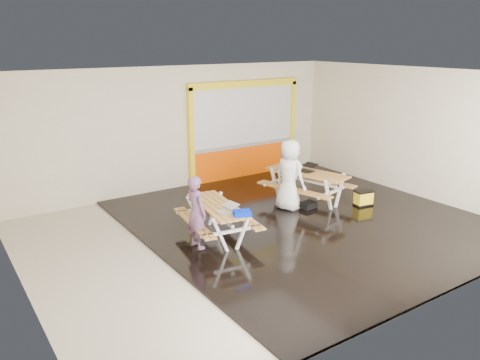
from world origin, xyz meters
TOP-DOWN VIEW (x-y plane):
  - room at (0.00, 0.00)m, footprint 10.02×8.02m
  - deck at (1.25, 0.00)m, footprint 7.50×7.98m
  - kiosk at (2.20, 3.93)m, footprint 3.88×0.16m
  - picnic_table_left at (-1.05, 0.20)m, footprint 1.61×2.15m
  - picnic_table_right at (2.14, 0.94)m, footprint 1.98×2.48m
  - person_left at (-1.69, -0.03)m, footprint 0.40×0.58m
  - person_right at (1.43, 0.80)m, footprint 0.73×0.98m
  - laptop_left at (-1.11, -0.28)m, footprint 0.42×0.38m
  - laptop_right at (2.19, 1.00)m, footprint 0.47×0.42m
  - blue_pouch at (-0.98, -0.63)m, footprint 0.41×0.36m
  - toolbox at (2.04, 1.57)m, footprint 0.41×0.21m
  - backpack at (2.43, 1.96)m, footprint 0.34×0.31m
  - dark_case at (1.86, 0.53)m, footprint 0.42×0.33m
  - fluke_bag at (3.16, -0.13)m, footprint 0.50×0.37m

SIDE VIEW (x-z plane):
  - deck at x=1.25m, z-range 0.00..0.05m
  - dark_case at x=1.86m, z-range 0.05..0.20m
  - fluke_bag at x=3.16m, z-range 0.04..0.44m
  - picnic_table_left at x=-1.05m, z-range 0.21..1.00m
  - picnic_table_right at x=2.14m, z-range 0.23..1.10m
  - backpack at x=2.43m, z-range 0.56..1.03m
  - person_left at x=-1.69m, z-range 0.06..1.59m
  - blue_pouch at x=-0.98m, z-range 0.79..0.89m
  - laptop_left at x=-1.11m, z-range 0.76..0.93m
  - person_right at x=1.43m, z-range 0.00..1.82m
  - laptop_right at x=2.19m, z-range 0.83..1.01m
  - toolbox at x=2.04m, z-range 0.84..1.08m
  - kiosk at x=2.20m, z-range -0.06..2.94m
  - room at x=0.00m, z-range -0.01..3.51m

